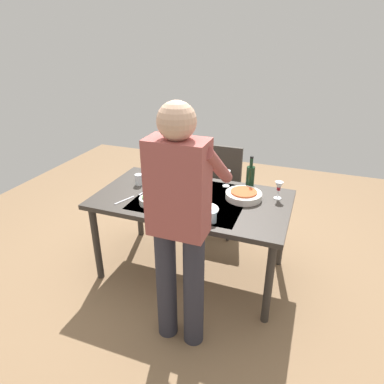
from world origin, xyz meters
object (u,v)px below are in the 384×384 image
at_px(water_cup_far_left, 212,217).
at_px(side_bowl_salad, 150,200).
at_px(serving_bowl_pasta, 244,195).
at_px(chair_near, 220,184).
at_px(dinner_plate_far, 195,188).
at_px(water_cup_near_left, 184,195).
at_px(water_cup_near_right, 139,180).
at_px(dinner_plate_near, 204,209).
at_px(person_server, 180,219).
at_px(dining_table, 192,205).
at_px(wine_glass_left, 227,175).
at_px(wine_glass_right, 279,187).
at_px(wine_bottle, 250,177).

relative_size(water_cup_far_left, side_bowl_salad, 0.48).
bearing_deg(water_cup_far_left, serving_bowl_pasta, -106.07).
bearing_deg(chair_near, dinner_plate_far, 85.70).
bearing_deg(side_bowl_salad, water_cup_near_left, -147.55).
xyz_separation_m(water_cup_near_right, dinner_plate_near, (-0.71, 0.25, -0.04)).
xyz_separation_m(chair_near, side_bowl_salad, (0.29, 1.06, 0.25)).
xyz_separation_m(person_server, dinner_plate_near, (0.02, -0.54, -0.21)).
xyz_separation_m(dining_table, wine_glass_left, (-0.21, -0.32, 0.18)).
xyz_separation_m(wine_glass_right, water_cup_near_right, (1.22, 0.15, -0.06)).
height_order(wine_bottle, serving_bowl_pasta, wine_bottle).
distance_m(chair_near, side_bowl_salad, 1.13).
bearing_deg(water_cup_near_right, water_cup_near_left, 162.07).
distance_m(wine_bottle, serving_bowl_pasta, 0.24).
distance_m(person_server, serving_bowl_pasta, 0.89).
bearing_deg(side_bowl_salad, dinner_plate_far, -120.52).
distance_m(water_cup_near_left, water_cup_near_right, 0.52).
relative_size(dining_table, water_cup_near_left, 15.43).
bearing_deg(dinner_plate_far, serving_bowl_pasta, 174.23).
bearing_deg(side_bowl_salad, person_server, 133.22).
relative_size(water_cup_near_right, dinner_plate_far, 0.43).
xyz_separation_m(chair_near, dinner_plate_near, (-0.15, 1.01, 0.23)).
relative_size(side_bowl_salad, dinner_plate_near, 0.78).
height_order(side_bowl_salad, dinner_plate_near, side_bowl_salad).
height_order(water_cup_far_left, side_bowl_salad, water_cup_far_left).
bearing_deg(dinner_plate_far, water_cup_near_left, 88.46).
xyz_separation_m(water_cup_near_right, side_bowl_salad, (-0.27, 0.31, -0.02)).
xyz_separation_m(water_cup_near_left, water_cup_near_right, (0.50, -0.16, -0.00)).
bearing_deg(water_cup_near_left, serving_bowl_pasta, -155.14).
bearing_deg(serving_bowl_pasta, water_cup_far_left, 73.93).
bearing_deg(water_cup_far_left, water_cup_near_right, -26.46).
relative_size(water_cup_near_left, water_cup_far_left, 1.22).
bearing_deg(wine_glass_right, chair_near, -42.38).
relative_size(wine_glass_left, dinner_plate_far, 0.66).
bearing_deg(dinner_plate_far, person_server, 104.02).
height_order(chair_near, wine_glass_left, chair_near).
bearing_deg(dinner_plate_far, water_cup_near_right, 10.45).
height_order(dining_table, dinner_plate_far, dinner_plate_far).
xyz_separation_m(chair_near, person_server, (-0.17, 1.55, 0.43)).
bearing_deg(chair_near, serving_bowl_pasta, 119.33).
relative_size(person_server, water_cup_far_left, 19.66).
distance_m(chair_near, dinner_plate_near, 1.04).
xyz_separation_m(serving_bowl_pasta, dinner_plate_far, (0.45, -0.05, -0.03)).
height_order(water_cup_near_left, dinner_plate_near, water_cup_near_left).
distance_m(water_cup_far_left, dinner_plate_near, 0.19).
bearing_deg(water_cup_near_right, serving_bowl_pasta, -177.10).
xyz_separation_m(wine_glass_right, water_cup_far_left, (0.40, 0.56, -0.06)).
bearing_deg(wine_glass_left, chair_near, -69.26).
height_order(dining_table, person_server, person_server).
xyz_separation_m(wine_glass_left, serving_bowl_pasta, (-0.20, 0.19, -0.07)).
bearing_deg(dining_table, water_cup_far_left, 130.29).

